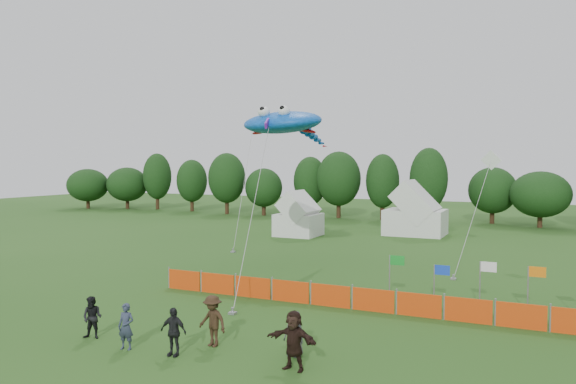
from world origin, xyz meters
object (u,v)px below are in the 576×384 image
at_px(spectator_f, 294,340).
at_px(stingray_kite, 285,123).
at_px(tent_left, 299,218).
at_px(spectator_e, 294,333).
at_px(spectator_b, 92,318).
at_px(spectator_a, 126,327).
at_px(spectator_c, 213,321).
at_px(spectator_d, 173,332).
at_px(barrier_fence, 351,298).
at_px(tent_right, 415,214).

bearing_deg(spectator_f, stingray_kite, 121.73).
distance_m(tent_left, spectator_e, 31.22).
bearing_deg(spectator_b, spectator_a, -27.79).
xyz_separation_m(spectator_c, spectator_d, (-0.68, -1.38, -0.09)).
relative_size(spectator_b, spectator_c, 0.86).
xyz_separation_m(tent_left, spectator_d, (8.79, -30.31, -0.80)).
bearing_deg(tent_left, spectator_f, -66.38).
height_order(barrier_fence, spectator_c, spectator_c).
xyz_separation_m(tent_right, barrier_fence, (2.99, -27.03, -1.39)).
xyz_separation_m(spectator_b, spectator_c, (4.52, 1.14, 0.13)).
height_order(tent_left, spectator_d, tent_left).
height_order(spectator_b, spectator_e, spectator_b).
bearing_deg(barrier_fence, tent_left, 119.24).
xyz_separation_m(spectator_e, spectator_f, (0.51, -1.19, 0.17)).
height_order(spectator_e, spectator_f, spectator_f).
distance_m(spectator_c, spectator_f, 3.66).
height_order(spectator_e, stingray_kite, stingray_kite).
height_order(tent_right, spectator_c, tent_right).
relative_size(barrier_fence, spectator_d, 12.08).
bearing_deg(spectator_c, spectator_a, -137.62).
height_order(tent_left, spectator_f, tent_left).
bearing_deg(spectator_a, barrier_fence, 48.69).
bearing_deg(barrier_fence, spectator_f, -84.82).
distance_m(spectator_d, stingray_kite, 18.80).
bearing_deg(spectator_f, tent_right, 101.69).
height_order(spectator_b, spectator_d, spectator_d).
bearing_deg(spectator_d, tent_right, 84.44).
distance_m(barrier_fence, spectator_d, 9.03).
relative_size(tent_right, spectator_d, 3.21).
relative_size(tent_right, stingray_kite, 0.29).
relative_size(tent_right, barrier_fence, 0.27).
distance_m(tent_left, tent_right, 10.60).
height_order(spectator_c, spectator_d, spectator_c).
distance_m(spectator_b, spectator_f, 8.08).
relative_size(barrier_fence, spectator_c, 10.88).
bearing_deg(spectator_c, spectator_f, -2.72).
xyz_separation_m(tent_left, barrier_fence, (12.32, -22.00, -1.13)).
distance_m(tent_left, spectator_f, 32.51).
relative_size(barrier_fence, spectator_a, 12.27).
bearing_deg(spectator_f, spectator_c, 172.08).
relative_size(tent_left, spectator_d, 2.22).
bearing_deg(spectator_d, spectator_f, 2.40).
distance_m(spectator_a, spectator_c, 3.00).
relative_size(spectator_a, stingray_kite, 0.09).
bearing_deg(barrier_fence, spectator_d, -112.99).
bearing_deg(spectator_e, barrier_fence, 98.61).
xyz_separation_m(barrier_fence, spectator_e, (0.20, -6.59, 0.27)).
height_order(tent_left, barrier_fence, tent_left).
relative_size(spectator_c, spectator_d, 1.11).
distance_m(tent_right, spectator_f, 35.02).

